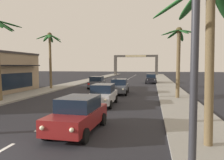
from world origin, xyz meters
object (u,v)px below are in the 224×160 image
sedan_parked_nearest_kerb (151,79)px  palm_right_nearest (211,20)px  sedan_lead_at_stop_bar (78,114)px  palm_right_second (178,49)px  sedan_oncoming_far (97,82)px  town_gateway_arch (136,62)px  palm_left_third (50,48)px  sedan_third_in_queue (103,95)px  sedan_fifth_in_queue (119,86)px

sedan_parked_nearest_kerb → palm_right_nearest: size_ratio=0.68×
sedan_lead_at_stop_bar → palm_right_second: palm_right_second is taller
sedan_oncoming_far → palm_right_nearest: 23.38m
sedan_parked_nearest_kerb → town_gateway_arch: (-5.32, 34.25, 3.52)m
sedan_lead_at_stop_bar → palm_left_third: size_ratio=0.60×
sedan_third_in_queue → palm_left_third: size_ratio=0.59×
sedan_fifth_in_queue → sedan_parked_nearest_kerb: same height
sedan_lead_at_stop_bar → town_gateway_arch: 64.37m
sedan_fifth_in_queue → palm_right_second: bearing=-24.9°
sedan_fifth_in_queue → sedan_oncoming_far: size_ratio=1.00×
sedan_parked_nearest_kerb → palm_right_second: 19.03m
sedan_lead_at_stop_bar → sedan_parked_nearest_kerb: 30.17m
sedan_fifth_in_queue → town_gateway_arch: bearing=92.2°
sedan_fifth_in_queue → sedan_parked_nearest_kerb: 16.03m
sedan_lead_at_stop_bar → sedan_third_in_queue: bearing=93.3°
sedan_fifth_in_queue → sedan_parked_nearest_kerb: (3.41, 15.66, 0.00)m
sedan_oncoming_far → palm_left_third: (-5.86, -2.21, 4.66)m
palm_right_nearest → town_gateway_arch: 65.86m
sedan_parked_nearest_kerb → sedan_oncoming_far: bearing=-125.7°
sedan_third_in_queue → town_gateway_arch: bearing=91.6°
palm_right_second → palm_right_nearest: bearing=-91.2°
sedan_third_in_queue → sedan_oncoming_far: size_ratio=0.99×
town_gateway_arch → sedan_parked_nearest_kerb: bearing=-81.2°
palm_left_third → town_gateway_arch: palm_left_third is taller
sedan_lead_at_stop_bar → sedan_third_in_queue: size_ratio=1.01×
sedan_third_in_queue → sedan_parked_nearest_kerb: size_ratio=1.00×
sedan_parked_nearest_kerb → palm_left_third: 18.78m
sedan_third_in_queue → sedan_fifth_in_queue: (0.27, 7.17, 0.00)m
sedan_third_in_queue → sedan_fifth_in_queue: bearing=87.9°
sedan_fifth_in_queue → palm_left_third: bearing=162.0°
sedan_fifth_in_queue → palm_left_third: 11.34m
sedan_third_in_queue → palm_right_nearest: (6.00, -8.33, 3.99)m
sedan_lead_at_stop_bar → sedan_fifth_in_queue: same height
sedan_third_in_queue → palm_right_second: 8.58m
sedan_parked_nearest_kerb → palm_right_nearest: palm_right_nearest is taller
palm_right_nearest → palm_right_second: bearing=88.8°
town_gateway_arch → sedan_lead_at_stop_bar: bearing=-88.2°
palm_right_nearest → palm_right_second: size_ratio=0.97×
sedan_parked_nearest_kerb → town_gateway_arch: size_ratio=0.30×
sedan_third_in_queue → palm_right_nearest: 11.02m
town_gateway_arch → sedan_oncoming_far: bearing=-92.7°
sedan_lead_at_stop_bar → sedan_third_in_queue: 7.18m
palm_right_nearest → palm_right_second: 12.72m
palm_left_third → sedan_third_in_queue: bearing=-47.3°
sedan_third_in_queue → palm_right_nearest: palm_right_nearest is taller
sedan_parked_nearest_kerb → town_gateway_arch: 34.83m
town_gateway_arch → palm_right_nearest: bearing=-83.3°
palm_right_nearest → town_gateway_arch: (-7.64, 65.41, -0.48)m
sedan_lead_at_stop_bar → sedan_fifth_in_queue: bearing=90.6°
sedan_parked_nearest_kerb → sedan_third_in_queue: bearing=-99.2°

